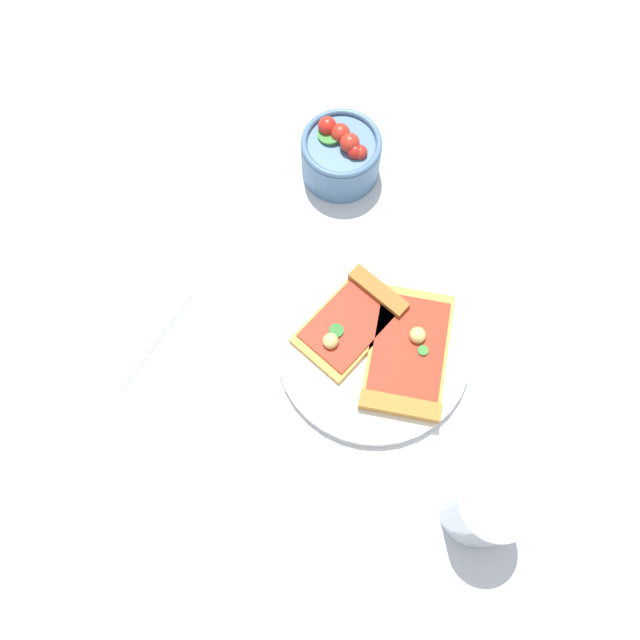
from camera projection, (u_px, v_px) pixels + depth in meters
ground_plane at (340, 346)px, 0.79m from camera, size 2.40×2.40×0.00m
plate at (373, 348)px, 0.78m from camera, size 0.23×0.23×0.01m
pizza_slice_near at (355, 318)px, 0.78m from camera, size 0.13×0.15×0.02m
pizza_slice_far at (407, 359)px, 0.76m from camera, size 0.10×0.16×0.03m
salad_bowl at (341, 155)px, 0.84m from camera, size 0.10×0.10×0.08m
soda_glass at (484, 507)px, 0.68m from camera, size 0.08×0.08×0.11m
paper_napkin at (108, 315)px, 0.80m from camera, size 0.19×0.19×0.00m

